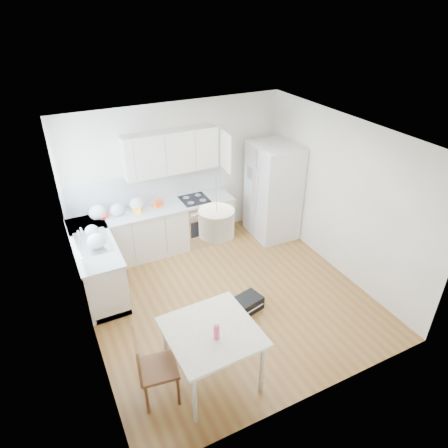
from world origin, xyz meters
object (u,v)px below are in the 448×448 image
object	(u,v)px
dining_table	(212,336)
gym_bag	(246,304)
refrigerator	(274,191)
dining_chair	(158,367)

from	to	relation	value
dining_table	gym_bag	distance (m)	1.50
refrigerator	dining_table	distance (m)	3.77
refrigerator	dining_chair	world-z (taller)	refrigerator
dining_chair	gym_bag	bearing A→B (deg)	36.36
refrigerator	dining_table	xyz separation A→B (m)	(-2.60, -2.72, -0.21)
gym_bag	dining_chair	bearing A→B (deg)	-166.06
dining_table	refrigerator	bearing A→B (deg)	44.35
refrigerator	dining_chair	bearing A→B (deg)	-139.89
refrigerator	dining_chair	xyz separation A→B (m)	(-3.28, -2.67, -0.43)
dining_table	dining_chair	size ratio (longest dim) A/B	1.06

